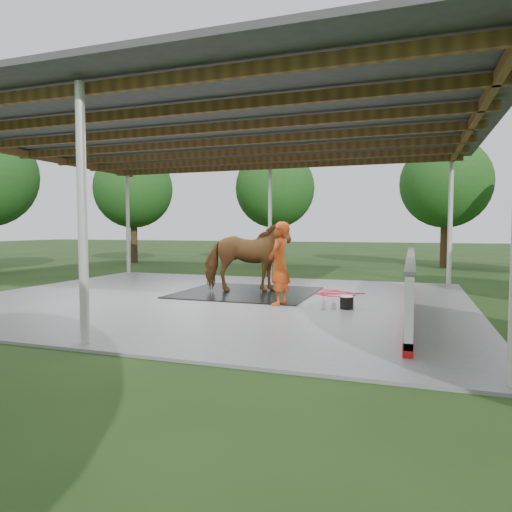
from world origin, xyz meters
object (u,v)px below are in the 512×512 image
(horse, at_px, (247,256))
(wash_bucket, at_px, (347,302))
(handler, at_px, (279,264))
(dasher_board, at_px, (410,283))

(horse, xyz_separation_m, wash_bucket, (2.85, -1.60, -0.84))
(handler, height_order, wash_bucket, handler)
(wash_bucket, bearing_deg, handler, 179.61)
(dasher_board, bearing_deg, horse, 165.01)
(horse, bearing_deg, dasher_board, -125.96)
(dasher_board, distance_m, horse, 4.29)
(handler, bearing_deg, wash_bucket, 95.10)
(horse, relative_size, handler, 1.21)
(dasher_board, distance_m, handler, 2.85)
(dasher_board, bearing_deg, wash_bucket, -158.95)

